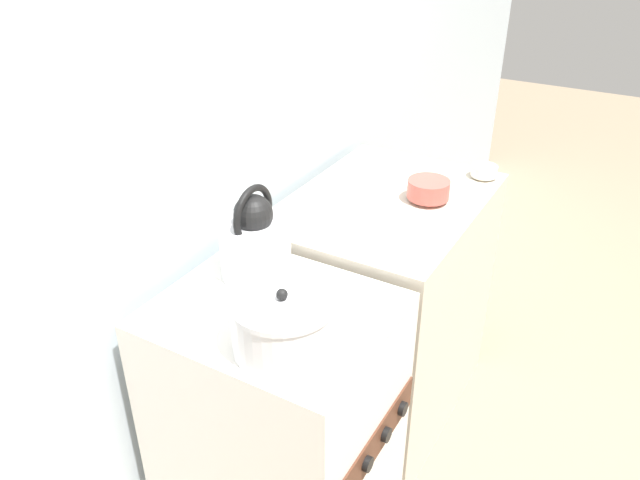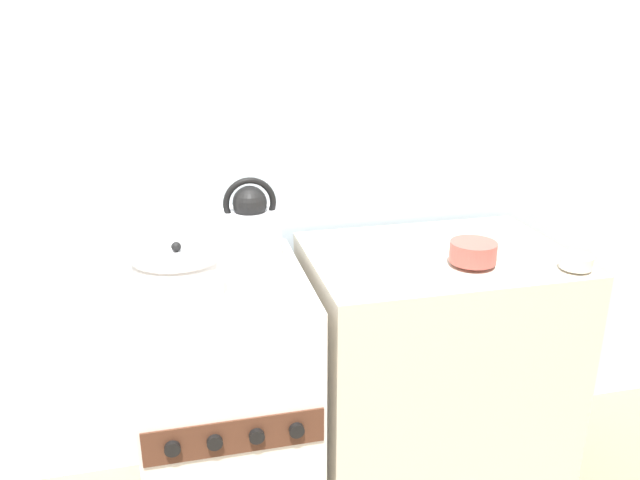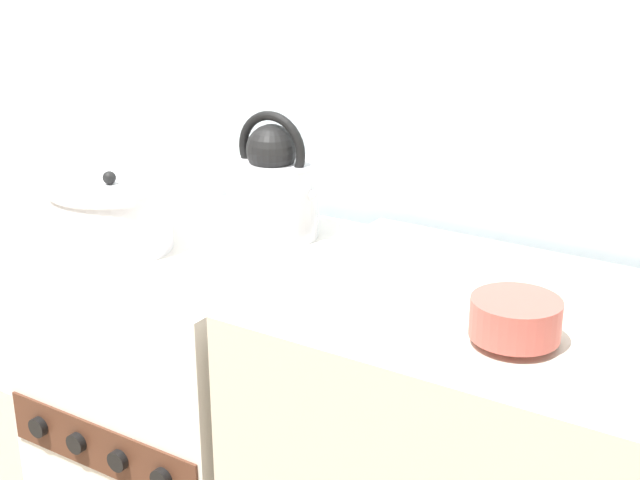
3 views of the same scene
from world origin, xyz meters
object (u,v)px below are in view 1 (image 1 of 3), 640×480
object	(u,v)px
kettle	(255,241)
enamel_bowl	(428,189)
cooking_pot	(283,324)
small_ceramic_bowl	(484,171)
stove	(279,432)

from	to	relation	value
kettle	enamel_bowl	xyz separation A→B (m)	(0.66, -0.26, -0.04)
cooking_pot	small_ceramic_bowl	bearing A→B (deg)	-5.92
stove	small_ceramic_bowl	xyz separation A→B (m)	(1.07, -0.23, 0.51)
stove	enamel_bowl	distance (m)	0.95
stove	cooking_pot	bearing A→B (deg)	-137.08
stove	small_ceramic_bowl	size ratio (longest dim) A/B	9.36
cooking_pot	stove	bearing A→B (deg)	42.92
kettle	small_ceramic_bowl	bearing A→B (deg)	-21.37
cooking_pot	small_ceramic_bowl	distance (m)	1.20
small_ceramic_bowl	stove	bearing A→B (deg)	167.66
kettle	cooking_pot	bearing A→B (deg)	-134.07
kettle	enamel_bowl	bearing A→B (deg)	-21.80
cooking_pot	kettle	bearing A→B (deg)	45.93
small_ceramic_bowl	enamel_bowl	bearing A→B (deg)	159.62
kettle	cooking_pot	size ratio (longest dim) A/B	1.09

